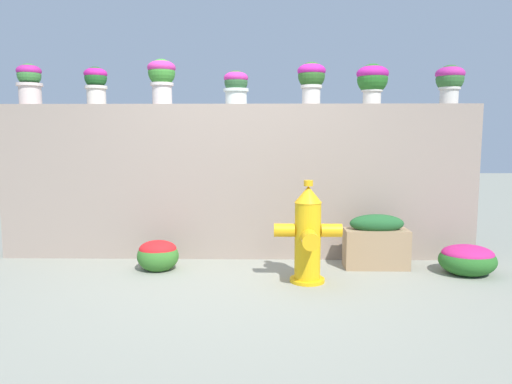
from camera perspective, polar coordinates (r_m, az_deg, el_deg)
name	(u,v)px	position (r m, az deg, el deg)	size (l,w,h in m)	color
ground_plane	(231,286)	(4.21, -3.03, -11.16)	(24.00, 24.00, 0.00)	gray
stone_wall	(238,181)	(5.08, -2.23, 1.31)	(4.97, 0.39, 1.61)	gray
potted_plant_0	(29,81)	(5.64, -25.56, 11.95)	(0.27, 0.27, 0.43)	beige
potted_plant_1	(96,82)	(5.39, -18.68, 12.40)	(0.24, 0.24, 0.40)	beige
potted_plant_2	(162,76)	(5.19, -11.26, 13.50)	(0.29, 0.29, 0.47)	beige
potted_plant_3	(236,85)	(5.08, -2.41, 12.69)	(0.26, 0.26, 0.35)	silver
potted_plant_4	(311,78)	(5.13, 6.68, 13.47)	(0.30, 0.30, 0.44)	beige
potted_plant_5	(372,79)	(5.19, 13.81, 13.00)	(0.33, 0.33, 0.42)	beige
potted_plant_6	(450,80)	(5.41, 22.25, 12.35)	(0.29, 0.29, 0.40)	beige
fire_hydrant	(308,236)	(4.21, 6.25, -5.25)	(0.60, 0.47, 0.91)	gold
flower_bush_left	(467,258)	(4.91, 24.06, -7.29)	(0.53, 0.47, 0.29)	#276423
flower_bush_right	(158,254)	(4.71, -11.70, -7.30)	(0.40, 0.36, 0.30)	#36732A
planter_box	(376,242)	(4.81, 14.23, -5.88)	(0.62, 0.26, 0.53)	#9D7D5A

